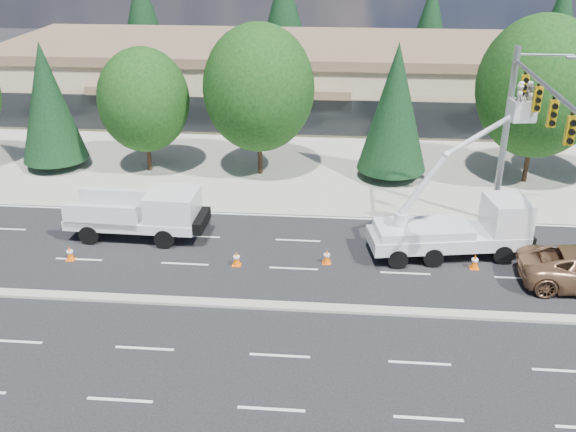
{
  "coord_description": "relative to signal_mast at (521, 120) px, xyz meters",
  "views": [
    {
      "loc": [
        1.93,
        -22.0,
        14.33
      ],
      "look_at": [
        -0.29,
        3.66,
        2.4
      ],
      "focal_mm": 40.0,
      "sensor_mm": 36.0,
      "label": 1
    }
  ],
  "objects": [
    {
      "name": "traffic_cone_b",
      "position": [
        -12.64,
        -3.74,
        -5.72
      ],
      "size": [
        0.4,
        0.4,
        0.7
      ],
      "color": "#FB6307",
      "rests_on": "ground"
    },
    {
      "name": "signal_mast",
      "position": [
        0.0,
        0.0,
        0.0
      ],
      "size": [
        2.76,
        10.16,
        9.0
      ],
      "color": "gray",
      "rests_on": "ground"
    },
    {
      "name": "strip_mall",
      "position": [
        -10.03,
        22.93,
        -3.23
      ],
      "size": [
        50.4,
        15.4,
        5.5
      ],
      "color": "tan",
      "rests_on": "ground"
    },
    {
      "name": "traffic_cone_c",
      "position": [
        -8.56,
        -3.2,
        -5.72
      ],
      "size": [
        0.4,
        0.4,
        0.7
      ],
      "color": "#FB6307",
      "rests_on": "ground"
    },
    {
      "name": "tree_front_d",
      "position": [
        -13.03,
        7.96,
        -0.71
      ],
      "size": [
        6.58,
        6.58,
        9.13
      ],
      "color": "#332114",
      "rests_on": "ground"
    },
    {
      "name": "ground",
      "position": [
        -10.03,
        -7.04,
        -6.06
      ],
      "size": [
        140.0,
        140.0,
        0.0
      ],
      "primitive_type": "plane",
      "color": "black",
      "rests_on": "ground"
    },
    {
      "name": "tree_back_b",
      "position": [
        -14.03,
        34.96,
        -0.05
      ],
      "size": [
        5.68,
        5.68,
        11.2
      ],
      "color": "#332114",
      "rests_on": "ground"
    },
    {
      "name": "bucket_truck",
      "position": [
        -2.26,
        -1.8,
        -4.28
      ],
      "size": [
        7.88,
        3.38,
        8.17
      ],
      "rotation": [
        0.0,
        0.0,
        0.17
      ],
      "color": "silver",
      "rests_on": "ground"
    },
    {
      "name": "tree_back_c",
      "position": [
        -0.03,
        34.96,
        -1.01
      ],
      "size": [
        4.78,
        4.78,
        9.41
      ],
      "color": "#332114",
      "rests_on": "ground"
    },
    {
      "name": "parked_car_west",
      "position": [
        -22.66,
        13.91,
        -5.35
      ],
      "size": [
        2.74,
        4.43,
        1.41
      ],
      "primitive_type": "imported",
      "rotation": [
        0.0,
        0.0,
        0.28
      ],
      "color": "black",
      "rests_on": "ground"
    },
    {
      "name": "road_median",
      "position": [
        -10.03,
        -7.04,
        -6.0
      ],
      "size": [
        120.0,
        0.55,
        0.12
      ],
      "primitive_type": "cube",
      "color": "gray",
      "rests_on": "ground"
    },
    {
      "name": "utility_pickup",
      "position": [
        -17.65,
        -1.23,
        -5.05
      ],
      "size": [
        6.47,
        2.69,
        2.46
      ],
      "rotation": [
        0.0,
        0.0,
        -0.03
      ],
      "color": "silver",
      "rests_on": "ground"
    },
    {
      "name": "tree_front_e",
      "position": [
        -5.03,
        7.96,
        -1.68
      ],
      "size": [
        4.14,
        4.14,
        8.15
      ],
      "color": "#332114",
      "rests_on": "ground"
    },
    {
      "name": "tree_front_f",
      "position": [
        2.97,
        7.96,
        -0.32
      ],
      "size": [
        7.06,
        7.06,
        9.79
      ],
      "color": "#332114",
      "rests_on": "ground"
    },
    {
      "name": "concrete_apron",
      "position": [
        -10.03,
        12.96,
        -6.05
      ],
      "size": [
        140.0,
        22.0,
        0.01
      ],
      "primitive_type": "cube",
      "color": "gray",
      "rests_on": "ground"
    },
    {
      "name": "traffic_cone_a",
      "position": [
        -20.39,
        -3.89,
        -5.72
      ],
      "size": [
        0.4,
        0.4,
        0.7
      ],
      "color": "#FB6307",
      "rests_on": "ground"
    },
    {
      "name": "tree_back_d",
      "position": [
        11.97,
        34.96,
        -0.74
      ],
      "size": [
        5.02,
        5.02,
        9.9
      ],
      "color": "#332114",
      "rests_on": "ground"
    },
    {
      "name": "tree_front_c",
      "position": [
        -20.03,
        7.96,
        -1.59
      ],
      "size": [
        5.5,
        5.5,
        7.64
      ],
      "color": "#332114",
      "rests_on": "ground"
    },
    {
      "name": "tree_back_a",
      "position": [
        -28.03,
        34.96,
        -0.41
      ],
      "size": [
        5.34,
        5.34,
        10.52
      ],
      "color": "#332114",
      "rests_on": "ground"
    },
    {
      "name": "parked_car_east",
      "position": [
        -4.83,
        13.31,
        -5.39
      ],
      "size": [
        2.01,
        4.21,
        1.33
      ],
      "primitive_type": "imported",
      "rotation": [
        0.0,
        0.0,
        -0.15
      ],
      "color": "black",
      "rests_on": "ground"
    },
    {
      "name": "traffic_cone_e",
      "position": [
        0.88,
        -3.56,
        -5.72
      ],
      "size": [
        0.4,
        0.4,
        0.7
      ],
      "color": "#FB6307",
      "rests_on": "ground"
    },
    {
      "name": "tree_front_b",
      "position": [
        -26.03,
        7.96,
        -1.83
      ],
      "size": [
        4.0,
        4.0,
        7.89
      ],
      "color": "#332114",
      "rests_on": "ground"
    },
    {
      "name": "traffic_cone_d",
      "position": [
        -1.9,
        -3.11,
        -5.72
      ],
      "size": [
        0.4,
        0.4,
        0.7
      ],
      "color": "#FB6307",
      "rests_on": "ground"
    }
  ]
}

